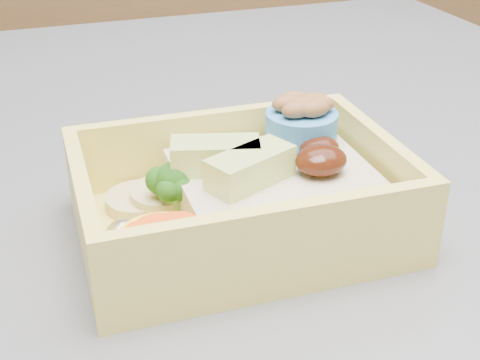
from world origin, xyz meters
name	(u,v)px	position (x,y,z in m)	size (l,w,h in m)	color
bento_box	(248,195)	(0.22, -0.16, 0.94)	(0.18, 0.13, 0.07)	#ECD961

